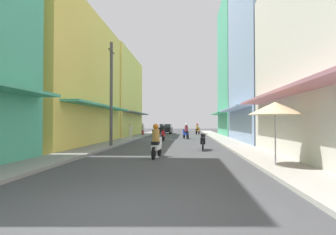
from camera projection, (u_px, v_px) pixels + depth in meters
ground_plane at (175, 140)px, 25.12m from camera, size 107.35×107.35×0.00m
sidewalk_left at (127, 139)px, 25.46m from camera, size 1.80×56.80×0.12m
sidewalk_right at (225, 140)px, 24.78m from camera, size 1.80×56.80×0.12m
building_left_mid at (58, 80)px, 20.11m from camera, size 7.05×12.99×9.64m
building_left_far at (110, 96)px, 33.29m from camera, size 7.05×12.19×9.84m
building_right_mid at (274, 39)px, 23.01m from camera, size 7.05×11.14×17.49m
building_right_far at (246, 67)px, 34.08m from camera, size 7.05×10.31×17.23m
motorbike_black at (203, 142)px, 16.13m from camera, size 0.55×1.81×0.96m
motorbike_white at (157, 143)px, 12.51m from camera, size 0.55×1.81×1.58m
motorbike_blue at (186, 132)px, 27.53m from camera, size 0.73×1.75×1.58m
motorbike_red at (163, 133)px, 24.78m from camera, size 0.55×1.81×1.58m
motorbike_orange at (198, 129)px, 38.85m from camera, size 0.75×1.74×1.58m
parked_car at (166, 129)px, 41.16m from camera, size 1.87×4.15×1.45m
pedestrian_crossing at (130, 131)px, 27.78m from camera, size 0.34×0.34×1.54m
pedestrian_foreground at (143, 130)px, 33.46m from camera, size 0.34×0.34×1.54m
vendor_umbrella at (275, 108)px, 9.55m from camera, size 1.87×1.87×2.36m
utility_pole at (111, 93)px, 17.96m from camera, size 0.20×1.20×6.99m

